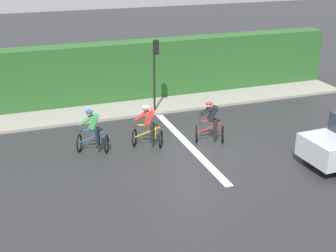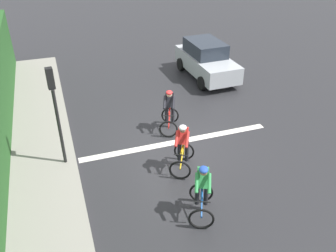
{
  "view_description": "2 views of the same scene",
  "coord_description": "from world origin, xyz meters",
  "px_view_note": "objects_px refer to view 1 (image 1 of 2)",
  "views": [
    {
      "loc": [
        -15.02,
        6.35,
        7.25
      ],
      "look_at": [
        -0.58,
        1.14,
        1.14
      ],
      "focal_mm": 49.23,
      "sensor_mm": 36.0,
      "label": 1
    },
    {
      "loc": [
        3.81,
        10.19,
        7.16
      ],
      "look_at": [
        0.33,
        0.05,
        0.71
      ],
      "focal_mm": 38.42,
      "sensor_mm": 36.0,
      "label": 2
    }
  ],
  "objects_px": {
    "cyclist_mid": "(211,123)",
    "traffic_light_near_crossing": "(155,65)",
    "cyclist_second": "(148,127)",
    "cyclist_lead": "(93,132)"
  },
  "relations": [
    {
      "from": "cyclist_second",
      "to": "traffic_light_near_crossing",
      "type": "relative_size",
      "value": 0.5
    },
    {
      "from": "cyclist_mid",
      "to": "traffic_light_near_crossing",
      "type": "height_order",
      "value": "traffic_light_near_crossing"
    },
    {
      "from": "cyclist_second",
      "to": "cyclist_lead",
      "type": "bearing_deg",
      "value": 83.52
    },
    {
      "from": "cyclist_mid",
      "to": "traffic_light_near_crossing",
      "type": "relative_size",
      "value": 0.5
    },
    {
      "from": "cyclist_lead",
      "to": "cyclist_second",
      "type": "bearing_deg",
      "value": -96.48
    },
    {
      "from": "cyclist_second",
      "to": "traffic_light_near_crossing",
      "type": "height_order",
      "value": "traffic_light_near_crossing"
    },
    {
      "from": "cyclist_lead",
      "to": "cyclist_second",
      "type": "height_order",
      "value": "same"
    },
    {
      "from": "cyclist_lead",
      "to": "cyclist_mid",
      "type": "distance_m",
      "value": 4.51
    },
    {
      "from": "cyclist_lead",
      "to": "traffic_light_near_crossing",
      "type": "height_order",
      "value": "traffic_light_near_crossing"
    },
    {
      "from": "cyclist_lead",
      "to": "traffic_light_near_crossing",
      "type": "relative_size",
      "value": 0.5
    }
  ]
}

